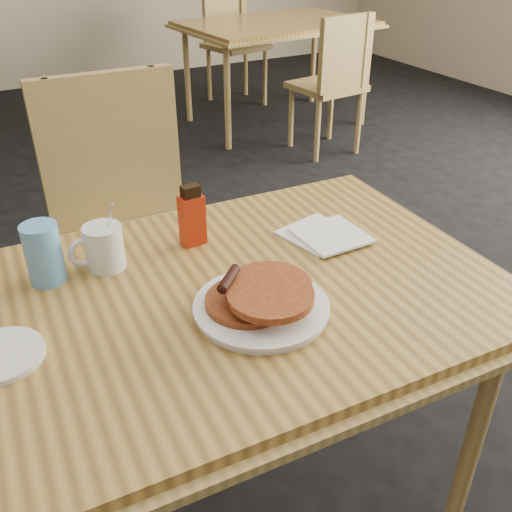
{
  "coord_description": "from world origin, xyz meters",
  "views": [
    {
      "loc": [
        -0.48,
        -0.83,
        1.43
      ],
      "look_at": [
        -0.02,
        0.03,
        0.84
      ],
      "focal_mm": 40.0,
      "sensor_mm": 36.0,
      "label": 1
    }
  ],
  "objects_px": {
    "syrup_bottle": "(192,217)",
    "blue_tumbler": "(44,254)",
    "neighbor_table": "(276,27)",
    "coffee_mug": "(103,247)",
    "chair_neighbor_near": "(335,74)",
    "pancake_plate": "(261,302)",
    "main_table": "(225,306)",
    "chair_main_far": "(126,206)",
    "chair_neighbor_far": "(231,30)"
  },
  "relations": [
    {
      "from": "neighbor_table",
      "to": "chair_neighbor_near",
      "type": "distance_m",
      "value": 0.79
    },
    {
      "from": "chair_neighbor_far",
      "to": "chair_neighbor_near",
      "type": "xyz_separation_m",
      "value": [
        0.02,
        -1.5,
        -0.04
      ]
    },
    {
      "from": "chair_neighbor_far",
      "to": "syrup_bottle",
      "type": "xyz_separation_m",
      "value": [
        -1.76,
        -3.44,
        0.24
      ]
    },
    {
      "from": "syrup_bottle",
      "to": "coffee_mug",
      "type": "bearing_deg",
      "value": 177.89
    },
    {
      "from": "syrup_bottle",
      "to": "blue_tumbler",
      "type": "relative_size",
      "value": 1.12
    },
    {
      "from": "chair_neighbor_far",
      "to": "blue_tumbler",
      "type": "xyz_separation_m",
      "value": [
        -2.1,
        -3.44,
        0.23
      ]
    },
    {
      "from": "coffee_mug",
      "to": "syrup_bottle",
      "type": "bearing_deg",
      "value": -6.81
    },
    {
      "from": "main_table",
      "to": "syrup_bottle",
      "type": "height_order",
      "value": "syrup_bottle"
    },
    {
      "from": "syrup_bottle",
      "to": "blue_tumbler",
      "type": "height_order",
      "value": "syrup_bottle"
    },
    {
      "from": "chair_main_far",
      "to": "chair_neighbor_far",
      "type": "bearing_deg",
      "value": 59.11
    },
    {
      "from": "main_table",
      "to": "pancake_plate",
      "type": "bearing_deg",
      "value": -72.92
    },
    {
      "from": "chair_main_far",
      "to": "coffee_mug",
      "type": "bearing_deg",
      "value": -108.6
    },
    {
      "from": "pancake_plate",
      "to": "blue_tumbler",
      "type": "bearing_deg",
      "value": 138.07
    },
    {
      "from": "chair_neighbor_near",
      "to": "syrup_bottle",
      "type": "bearing_deg",
      "value": -139.36
    },
    {
      "from": "main_table",
      "to": "syrup_bottle",
      "type": "xyz_separation_m",
      "value": [
        0.02,
        0.21,
        0.11
      ]
    },
    {
      "from": "main_table",
      "to": "chair_neighbor_near",
      "type": "distance_m",
      "value": 2.81
    },
    {
      "from": "neighbor_table",
      "to": "chair_main_far",
      "type": "bearing_deg",
      "value": -129.91
    },
    {
      "from": "chair_neighbor_far",
      "to": "syrup_bottle",
      "type": "height_order",
      "value": "chair_neighbor_far"
    },
    {
      "from": "chair_main_far",
      "to": "blue_tumbler",
      "type": "bearing_deg",
      "value": -118.81
    },
    {
      "from": "main_table",
      "to": "chair_main_far",
      "type": "bearing_deg",
      "value": 89.43
    },
    {
      "from": "neighbor_table",
      "to": "syrup_bottle",
      "type": "height_order",
      "value": "syrup_bottle"
    },
    {
      "from": "neighbor_table",
      "to": "main_table",
      "type": "bearing_deg",
      "value": -121.63
    },
    {
      "from": "chair_neighbor_far",
      "to": "chair_neighbor_near",
      "type": "distance_m",
      "value": 1.5
    },
    {
      "from": "main_table",
      "to": "chair_neighbor_near",
      "type": "xyz_separation_m",
      "value": [
        1.8,
        2.15,
        -0.17
      ]
    },
    {
      "from": "chair_main_far",
      "to": "pancake_plate",
      "type": "bearing_deg",
      "value": -87.62
    },
    {
      "from": "neighbor_table",
      "to": "chair_main_far",
      "type": "xyz_separation_m",
      "value": [
        -1.79,
        -2.14,
        -0.11
      ]
    },
    {
      "from": "coffee_mug",
      "to": "main_table",
      "type": "bearing_deg",
      "value": -55.27
    },
    {
      "from": "main_table",
      "to": "chair_neighbor_far",
      "type": "relative_size",
      "value": 1.27
    },
    {
      "from": "chair_neighbor_near",
      "to": "pancake_plate",
      "type": "bearing_deg",
      "value": -134.9
    },
    {
      "from": "chair_main_far",
      "to": "chair_neighbor_near",
      "type": "height_order",
      "value": "chair_main_far"
    },
    {
      "from": "main_table",
      "to": "blue_tumbler",
      "type": "bearing_deg",
      "value": 146.46
    },
    {
      "from": "main_table",
      "to": "blue_tumbler",
      "type": "xyz_separation_m",
      "value": [
        -0.32,
        0.21,
        0.11
      ]
    },
    {
      "from": "main_table",
      "to": "chair_neighbor_far",
      "type": "xyz_separation_m",
      "value": [
        1.78,
        3.65,
        -0.13
      ]
    },
    {
      "from": "coffee_mug",
      "to": "chair_main_far",
      "type": "bearing_deg",
      "value": 61.71
    },
    {
      "from": "coffee_mug",
      "to": "syrup_bottle",
      "type": "distance_m",
      "value": 0.21
    },
    {
      "from": "chair_neighbor_far",
      "to": "coffee_mug",
      "type": "bearing_deg",
      "value": -132.29
    },
    {
      "from": "neighbor_table",
      "to": "blue_tumbler",
      "type": "relative_size",
      "value": 10.67
    },
    {
      "from": "coffee_mug",
      "to": "blue_tumbler",
      "type": "relative_size",
      "value": 1.19
    },
    {
      "from": "neighbor_table",
      "to": "chair_neighbor_near",
      "type": "bearing_deg",
      "value": -90.02
    },
    {
      "from": "coffee_mug",
      "to": "neighbor_table",
      "type": "bearing_deg",
      "value": 44.85
    },
    {
      "from": "neighbor_table",
      "to": "chair_main_far",
      "type": "distance_m",
      "value": 2.79
    },
    {
      "from": "main_table",
      "to": "blue_tumbler",
      "type": "distance_m",
      "value": 0.4
    },
    {
      "from": "neighbor_table",
      "to": "coffee_mug",
      "type": "distance_m",
      "value": 3.37
    },
    {
      "from": "pancake_plate",
      "to": "blue_tumbler",
      "type": "distance_m",
      "value": 0.47
    },
    {
      "from": "main_table",
      "to": "chair_neighbor_near",
      "type": "height_order",
      "value": "chair_neighbor_near"
    },
    {
      "from": "neighbor_table",
      "to": "chair_neighbor_near",
      "type": "height_order",
      "value": "chair_neighbor_near"
    },
    {
      "from": "chair_main_far",
      "to": "coffee_mug",
      "type": "relative_size",
      "value": 6.39
    },
    {
      "from": "main_table",
      "to": "neighbor_table",
      "type": "xyz_separation_m",
      "value": [
        1.8,
        2.92,
        0.0
      ]
    },
    {
      "from": "chair_neighbor_near",
      "to": "pancake_plate",
      "type": "xyz_separation_m",
      "value": [
        -1.77,
        -2.25,
        0.24
      ]
    },
    {
      "from": "coffee_mug",
      "to": "syrup_bottle",
      "type": "height_order",
      "value": "coffee_mug"
    }
  ]
}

